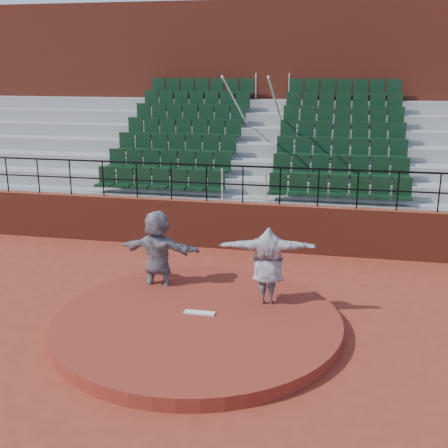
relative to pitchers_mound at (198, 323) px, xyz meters
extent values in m
plane|color=maroon|center=(0.00, 0.00, -0.12)|extent=(90.00, 90.00, 0.00)
cylinder|color=maroon|center=(0.00, 0.00, 0.00)|extent=(5.50, 5.50, 0.25)
cube|color=white|center=(0.00, 0.15, 0.14)|extent=(0.60, 0.15, 0.03)
cube|color=maroon|center=(0.00, 5.00, 0.53)|extent=(24.00, 0.30, 1.30)
cylinder|color=black|center=(0.00, 5.00, 2.17)|extent=(24.00, 0.05, 0.05)
cylinder|color=black|center=(0.00, 5.00, 1.68)|extent=(24.00, 0.04, 0.04)
cylinder|color=black|center=(-7.00, 5.00, 1.67)|extent=(0.04, 0.04, 1.00)
cylinder|color=black|center=(-6.00, 5.00, 1.67)|extent=(0.04, 0.04, 1.00)
cylinder|color=black|center=(-5.00, 5.00, 1.67)|extent=(0.04, 0.04, 1.00)
cylinder|color=black|center=(-4.00, 5.00, 1.67)|extent=(0.04, 0.04, 1.00)
cylinder|color=black|center=(-3.00, 5.00, 1.67)|extent=(0.04, 0.04, 1.00)
cylinder|color=black|center=(-2.00, 5.00, 1.67)|extent=(0.04, 0.04, 1.00)
cylinder|color=black|center=(-1.00, 5.00, 1.67)|extent=(0.04, 0.04, 1.00)
cylinder|color=black|center=(0.00, 5.00, 1.67)|extent=(0.04, 0.04, 1.00)
cylinder|color=black|center=(1.00, 5.00, 1.67)|extent=(0.04, 0.04, 1.00)
cylinder|color=black|center=(2.00, 5.00, 1.67)|extent=(0.04, 0.04, 1.00)
cylinder|color=black|center=(3.00, 5.00, 1.67)|extent=(0.04, 0.04, 1.00)
cylinder|color=black|center=(4.00, 5.00, 1.67)|extent=(0.04, 0.04, 1.00)
cylinder|color=black|center=(5.00, 5.00, 1.67)|extent=(0.04, 0.04, 1.00)
cube|color=gray|center=(0.00, 5.58, 0.53)|extent=(24.00, 0.85, 1.30)
cube|color=black|center=(-2.53, 5.59, 1.54)|extent=(3.85, 0.48, 0.72)
cube|color=black|center=(2.53, 5.59, 1.54)|extent=(3.85, 0.48, 0.72)
cube|color=gray|center=(0.00, 6.43, 0.73)|extent=(24.00, 0.85, 1.70)
cube|color=black|center=(-2.53, 6.44, 1.94)|extent=(3.85, 0.48, 0.72)
cube|color=black|center=(2.53, 6.44, 1.94)|extent=(3.85, 0.48, 0.72)
cube|color=gray|center=(0.00, 7.28, 0.93)|extent=(24.00, 0.85, 2.10)
cube|color=black|center=(-2.53, 7.29, 2.33)|extent=(3.85, 0.48, 0.72)
cube|color=black|center=(2.53, 7.29, 2.33)|extent=(3.85, 0.48, 0.72)
cube|color=gray|center=(0.00, 8.12, 1.12)|extent=(24.00, 0.85, 2.50)
cube|color=black|center=(-2.53, 8.13, 2.73)|extent=(3.85, 0.48, 0.72)
cube|color=black|center=(2.53, 8.13, 2.73)|extent=(3.85, 0.48, 0.72)
cube|color=gray|center=(0.00, 8.97, 1.33)|extent=(24.00, 0.85, 2.90)
cube|color=black|center=(-2.53, 8.98, 3.14)|extent=(3.85, 0.48, 0.72)
cube|color=black|center=(2.53, 8.98, 3.14)|extent=(3.85, 0.48, 0.72)
cube|color=gray|center=(0.00, 9.82, 1.52)|extent=(24.00, 0.85, 3.30)
cube|color=black|center=(-2.53, 9.83, 3.53)|extent=(3.85, 0.48, 0.72)
cube|color=black|center=(2.53, 9.83, 3.53)|extent=(3.85, 0.48, 0.72)
cube|color=gray|center=(0.00, 10.68, 1.73)|extent=(24.00, 0.85, 3.70)
cube|color=black|center=(-2.53, 10.69, 3.94)|extent=(3.85, 0.48, 0.72)
cube|color=black|center=(2.53, 10.69, 3.94)|extent=(3.85, 0.48, 0.72)
cylinder|color=silver|center=(-0.60, 8.12, 3.28)|extent=(0.06, 5.97, 2.46)
cylinder|color=silver|center=(0.60, 8.12, 3.28)|extent=(0.06, 5.97, 2.46)
cube|color=maroon|center=(0.00, 12.60, 3.43)|extent=(24.00, 3.00, 7.10)
imported|color=black|center=(1.21, 0.95, 0.92)|extent=(2.00, 0.78, 1.58)
imported|color=black|center=(-1.25, 1.46, 0.84)|extent=(1.81, 0.67, 1.92)
camera|label=1|loc=(2.49, -9.53, 4.77)|focal=45.00mm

